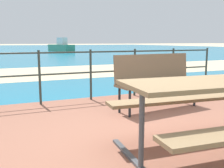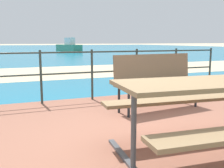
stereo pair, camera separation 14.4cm
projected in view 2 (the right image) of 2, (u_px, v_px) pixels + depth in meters
name	position (u px, v px, depth m)	size (l,w,h in m)	color
ground_plane	(154.00, 146.00, 3.05)	(240.00, 240.00, 0.00)	beige
patio_paving	(155.00, 144.00, 3.04)	(6.40, 5.20, 0.06)	#935B47
sea_water	(18.00, 49.00, 39.70)	(90.00, 90.00, 0.01)	teal
beach_strip	(51.00, 72.00, 10.24)	(54.00, 4.42, 0.01)	beige
picnic_table	(213.00, 99.00, 2.50)	(1.99, 1.54, 0.78)	#8C704C
park_bench	(157.00, 77.00, 4.44)	(1.60, 0.59, 0.94)	#7A6047
railing_fence	(92.00, 69.00, 5.14)	(5.94, 0.04, 1.00)	#2D3833
boat_near	(68.00, 47.00, 31.33)	(2.23, 5.46, 1.64)	#338466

